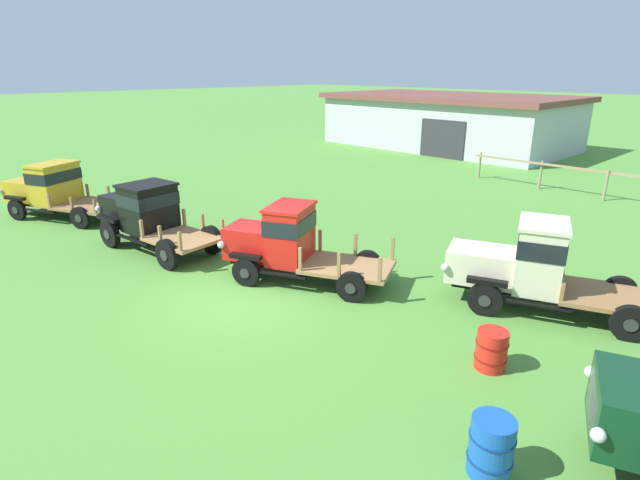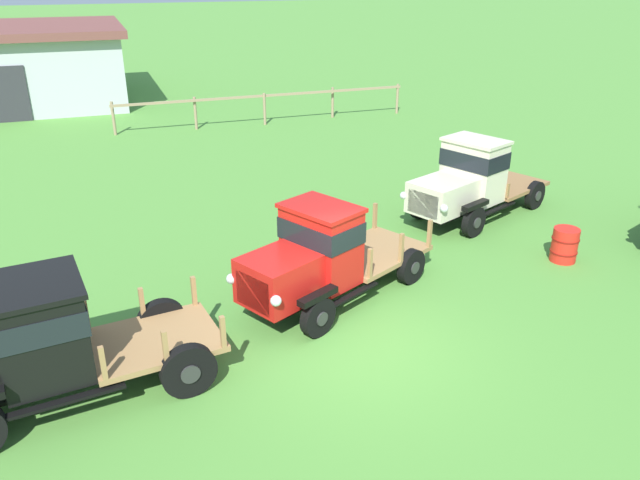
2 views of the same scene
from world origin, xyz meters
TOP-DOWN VIEW (x-y plane):
  - ground_plane at (0.00, 0.00)m, footprint 240.00×240.00m
  - farm_shed at (-10.59, 26.18)m, footprint 17.09×9.83m
  - paddock_fence at (3.10, 17.41)m, footprint 12.83×0.47m
  - vintage_truck_foreground_near at (-11.27, -0.78)m, footprint 5.31×3.75m
  - vintage_truck_second_in_line at (-5.34, 0.19)m, footprint 4.95×2.34m
  - vintage_truck_midrow_center at (-0.20, 1.71)m, footprint 4.82×3.40m
  - vintage_truck_far_side at (5.17, 4.74)m, footprint 5.05×3.31m
  - oil_drum_beside_row at (5.88, 1.67)m, footprint 0.62×0.62m
  - oil_drum_near_fence at (7.18, -0.82)m, footprint 0.65×0.65m

SIDE VIEW (x-z plane):
  - ground_plane at x=0.00m, z-range 0.00..0.00m
  - oil_drum_beside_row at x=5.88m, z-range 0.00..0.80m
  - oil_drum_near_fence at x=7.18m, z-range 0.00..0.92m
  - paddock_fence at x=3.10m, z-range 0.29..1.64m
  - vintage_truck_midrow_center at x=-0.20m, z-range 0.00..2.11m
  - vintage_truck_foreground_near at x=-11.27m, z-range 0.02..2.12m
  - vintage_truck_far_side at x=5.17m, z-range 0.00..2.18m
  - vintage_truck_second_in_line at x=-5.34m, z-range 0.07..2.18m
  - farm_shed at x=-10.59m, z-range 0.02..3.73m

